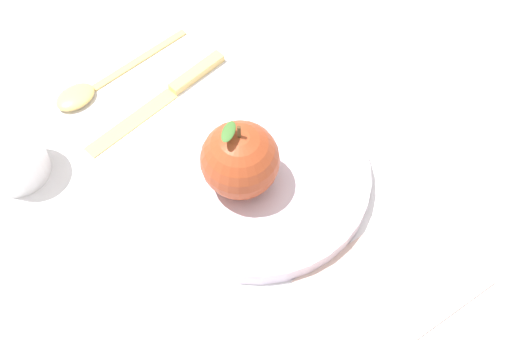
{
  "coord_description": "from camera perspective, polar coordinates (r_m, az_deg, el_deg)",
  "views": [
    {
      "loc": [
        0.1,
        0.42,
        0.65
      ],
      "look_at": [
        -0.0,
        0.02,
        0.02
      ],
      "focal_mm": 50.5,
      "sensor_mm": 36.0,
      "label": 1
    }
  ],
  "objects": [
    {
      "name": "linen_napkin",
      "position": [
        0.72,
        10.93,
        -8.59
      ],
      "size": [
        0.2,
        0.17,
        0.0
      ],
      "primitive_type": "cube",
      "rotation": [
        0.0,
        0.0,
        5.07
      ],
      "color": "beige",
      "rests_on": "ground_plane"
    },
    {
      "name": "apple",
      "position": [
        0.71,
        -1.28,
        0.84
      ],
      "size": [
        0.08,
        0.08,
        0.09
      ],
      "color": "#9E3D1E",
      "rests_on": "dinner_plate"
    },
    {
      "name": "knife",
      "position": [
        0.84,
        -6.83,
        6.13
      ],
      "size": [
        0.18,
        0.12,
        0.01
      ],
      "color": "#D8B766",
      "rests_on": "ground_plane"
    },
    {
      "name": "dinner_plate",
      "position": [
        0.76,
        -0.0,
        -0.37
      ],
      "size": [
        0.24,
        0.24,
        0.02
      ],
      "color": "silver",
      "rests_on": "ground_plane"
    },
    {
      "name": "spoon",
      "position": [
        0.86,
        -12.92,
        6.42
      ],
      "size": [
        0.17,
        0.11,
        0.01
      ],
      "color": "#D8B766",
      "rests_on": "ground_plane"
    },
    {
      "name": "ground_plane",
      "position": [
        0.78,
        -0.3,
        0.17
      ],
      "size": [
        2.4,
        2.4,
        0.0
      ],
      "primitive_type": "plane",
      "color": "silver"
    },
    {
      "name": "cup",
      "position": [
        0.79,
        -18.88,
        1.35
      ],
      "size": [
        0.07,
        0.07,
        0.06
      ],
      "color": "white",
      "rests_on": "ground_plane"
    }
  ]
}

